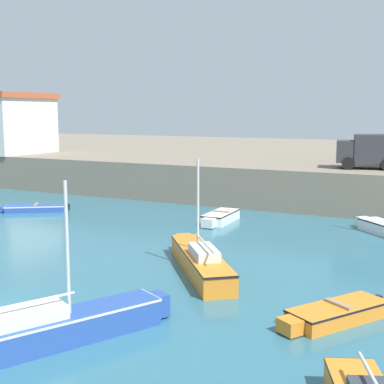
# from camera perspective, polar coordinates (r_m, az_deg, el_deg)

# --- Properties ---
(quay_seawall) EXTENTS (120.00, 40.00, 2.68)m
(quay_seawall) POSITION_cam_1_polar(r_m,az_deg,el_deg) (54.17, 12.18, 3.07)
(quay_seawall) COLOR gray
(quay_seawall) RESTS_ON ground
(dinghy_orange_0) EXTENTS (2.85, 3.77, 0.57)m
(dinghy_orange_0) POSITION_cam_1_polar(r_m,az_deg,el_deg) (17.16, 15.09, -12.34)
(dinghy_orange_0) COLOR orange
(dinghy_orange_0) RESTS_ON ground
(dinghy_blue_1) EXTENTS (4.13, 3.24, 0.48)m
(dinghy_blue_1) POSITION_cam_1_polar(r_m,az_deg,el_deg) (35.74, -16.44, -1.63)
(dinghy_blue_1) COLOR #284C9E
(dinghy_blue_1) RESTS_ON ground
(dinghy_white_4) EXTENTS (1.33, 3.83, 0.66)m
(dinghy_white_4) POSITION_cam_1_polar(r_m,az_deg,el_deg) (30.83, 3.00, -2.68)
(dinghy_white_4) COLOR white
(dinghy_white_4) RESTS_ON ground
(sailboat_orange_5) EXTENTS (5.08, 6.06, 4.50)m
(sailboat_orange_5) POSITION_cam_1_polar(r_m,az_deg,el_deg) (21.36, 0.87, -7.26)
(sailboat_orange_5) COLOR orange
(sailboat_orange_5) RESTS_ON ground
(sailboat_blue_8) EXTENTS (3.85, 6.45, 4.50)m
(sailboat_blue_8) POSITION_cam_1_polar(r_m,az_deg,el_deg) (15.48, -14.31, -13.81)
(sailboat_blue_8) COLOR #284C9E
(sailboat_blue_8) RESTS_ON ground
(truck_on_quay) EXTENTS (4.63, 2.90, 2.20)m
(truck_on_quay) POSITION_cam_1_polar(r_m,az_deg,el_deg) (36.31, 18.63, 4.28)
(truck_on_quay) COLOR #333338
(truck_on_quay) RESTS_ON quay_seawall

